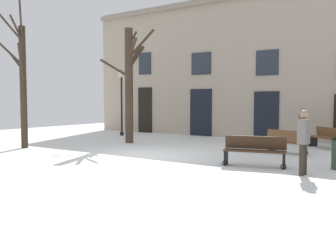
# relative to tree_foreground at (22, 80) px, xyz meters

# --- Properties ---
(ground_plane) EXTENTS (30.47, 30.47, 0.00)m
(ground_plane) POSITION_rel_tree_foreground_xyz_m (5.46, 1.14, -2.81)
(ground_plane) COLOR white
(building_facade) EXTENTS (19.04, 0.60, 7.60)m
(building_facade) POSITION_rel_tree_foreground_xyz_m (5.46, 9.14, 1.03)
(building_facade) COLOR tan
(building_facade) RESTS_ON ground
(tree_foreground) EXTENTS (1.98, 1.92, 6.07)m
(tree_foreground) POSITION_rel_tree_foreground_xyz_m (0.00, 0.00, 0.00)
(tree_foreground) COLOR #382B1E
(tree_foreground) RESTS_ON ground
(tree_near_facade) EXTENTS (1.94, 2.40, 5.32)m
(tree_near_facade) POSITION_rel_tree_foreground_xyz_m (2.39, 4.04, 0.11)
(tree_near_facade) COLOR #423326
(tree_near_facade) RESTS_ON ground
(streetlamp) EXTENTS (0.30, 0.30, 3.71)m
(streetlamp) POSITION_rel_tree_foreground_xyz_m (-0.36, 6.56, -0.54)
(streetlamp) COLOR black
(streetlamp) RESTS_ON ground
(bench_near_lamp) EXTENTS (1.89, 0.86, 0.91)m
(bench_near_lamp) POSITION_rel_tree_foreground_xyz_m (9.59, 1.27, -2.33)
(bench_near_lamp) COLOR #3D2819
(bench_near_lamp) RESTS_ON ground
(bench_back_to_back_right) EXTENTS (1.61, 0.92, 0.88)m
(bench_back_to_back_right) POSITION_rel_tree_foreground_xyz_m (9.53, 4.60, -2.37)
(bench_back_to_back_right) COLOR brown
(bench_back_to_back_right) RESTS_ON ground
(bench_facing_shops) EXTENTS (1.56, 1.50, 0.87)m
(bench_facing_shops) POSITION_rel_tree_foreground_xyz_m (10.45, 6.99, -2.37)
(bench_facing_shops) COLOR brown
(bench_facing_shops) RESTS_ON ground
(person_by_shop_door) EXTENTS (0.39, 0.44, 1.68)m
(person_by_shop_door) POSITION_rel_tree_foreground_xyz_m (9.31, 7.67, -1.89)
(person_by_shop_door) COLOR #350F0F
(person_by_shop_door) RESTS_ON ground
(person_crossing_plaza) EXTENTS (0.25, 0.40, 1.73)m
(person_crossing_plaza) POSITION_rel_tree_foreground_xyz_m (11.14, 0.74, -1.85)
(person_crossing_plaza) COLOR #2D271E
(person_crossing_plaza) RESTS_ON ground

